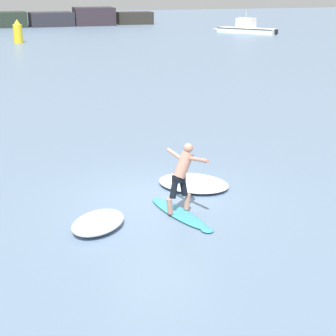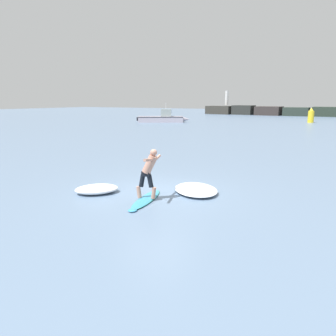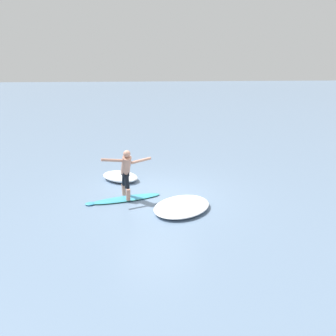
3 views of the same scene
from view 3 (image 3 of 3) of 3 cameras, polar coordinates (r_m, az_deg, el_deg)
ground_plane at (r=10.95m, az=-2.09°, el=-4.90°), size 200.00×200.00×0.00m
surfboard at (r=10.71m, az=-7.50°, el=-5.33°), size 1.00×2.47×0.21m
surfer at (r=10.29m, az=-7.32°, el=-0.35°), size 0.82×1.54×1.64m
wave_foam_at_tail at (r=12.54m, az=-8.31°, el=-1.47°), size 1.77×1.79×0.29m
wave_foam_at_nose at (r=9.90m, az=2.43°, el=-6.68°), size 2.40×2.43×0.21m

